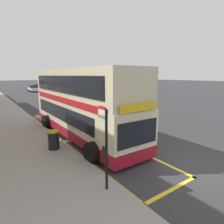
{
  "coord_description": "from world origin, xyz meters",
  "views": [
    {
      "loc": [
        -7.74,
        -4.07,
        4.03
      ],
      "look_at": [
        -0.41,
        6.4,
        1.51
      ],
      "focal_mm": 30.0,
      "sensor_mm": 36.0,
      "label": 1
    }
  ],
  "objects_px": {
    "bus_stop_sign": "(105,143)",
    "parked_car_teal_distant": "(66,97)",
    "parked_car_maroon_ahead": "(36,87)",
    "parked_car_white_far": "(33,89)",
    "parked_car_white_across": "(94,99)",
    "double_decker_bus": "(80,105)",
    "litter_bin": "(54,140)"
  },
  "relations": [
    {
      "from": "bus_stop_sign",
      "to": "parked_car_teal_distant",
      "type": "xyz_separation_m",
      "value": [
        7.37,
        22.27,
        -1.01
      ]
    },
    {
      "from": "parked_car_maroon_ahead",
      "to": "parked_car_white_far",
      "type": "distance_m",
      "value": 5.58
    },
    {
      "from": "parked_car_white_across",
      "to": "parked_car_white_far",
      "type": "xyz_separation_m",
      "value": [
        -1.89,
        26.77,
        0.0
      ]
    },
    {
      "from": "double_decker_bus",
      "to": "parked_car_maroon_ahead",
      "type": "bearing_deg",
      "value": 80.6
    },
    {
      "from": "bus_stop_sign",
      "to": "litter_bin",
      "type": "height_order",
      "value": "bus_stop_sign"
    },
    {
      "from": "parked_car_white_across",
      "to": "parked_car_white_far",
      "type": "bearing_deg",
      "value": 93.47
    },
    {
      "from": "parked_car_teal_distant",
      "to": "litter_bin",
      "type": "relative_size",
      "value": 4.19
    },
    {
      "from": "parked_car_white_across",
      "to": "litter_bin",
      "type": "bearing_deg",
      "value": -127.77
    },
    {
      "from": "parked_car_maroon_ahead",
      "to": "litter_bin",
      "type": "distance_m",
      "value": 45.73
    },
    {
      "from": "parked_car_teal_distant",
      "to": "parked_car_white_far",
      "type": "relative_size",
      "value": 1.0
    },
    {
      "from": "double_decker_bus",
      "to": "parked_car_white_far",
      "type": "distance_m",
      "value": 38.12
    },
    {
      "from": "double_decker_bus",
      "to": "parked_car_maroon_ahead",
      "type": "relative_size",
      "value": 2.72
    },
    {
      "from": "double_decker_bus",
      "to": "bus_stop_sign",
      "type": "relative_size",
      "value": 3.96
    },
    {
      "from": "parked_car_teal_distant",
      "to": "parked_car_white_far",
      "type": "height_order",
      "value": "same"
    },
    {
      "from": "parked_car_teal_distant",
      "to": "bus_stop_sign",
      "type": "bearing_deg",
      "value": 73.86
    },
    {
      "from": "parked_car_white_far",
      "to": "litter_bin",
      "type": "bearing_deg",
      "value": 77.27
    },
    {
      "from": "double_decker_bus",
      "to": "parked_car_white_far",
      "type": "bearing_deg",
      "value": 81.95
    },
    {
      "from": "double_decker_bus",
      "to": "parked_car_maroon_ahead",
      "type": "height_order",
      "value": "double_decker_bus"
    },
    {
      "from": "parked_car_teal_distant",
      "to": "parked_car_white_far",
      "type": "xyz_separation_m",
      "value": [
        0.02,
        21.74,
        0.0
      ]
    },
    {
      "from": "parked_car_teal_distant",
      "to": "parked_car_white_across",
      "type": "relative_size",
      "value": 1.0
    },
    {
      "from": "parked_car_white_far",
      "to": "parked_car_white_across",
      "type": "bearing_deg",
      "value": 92.39
    },
    {
      "from": "double_decker_bus",
      "to": "bus_stop_sign",
      "type": "bearing_deg",
      "value": -108.14
    },
    {
      "from": "bus_stop_sign",
      "to": "litter_bin",
      "type": "xyz_separation_m",
      "value": [
        -0.33,
        4.57,
        -1.17
      ]
    },
    {
      "from": "bus_stop_sign",
      "to": "parked_car_maroon_ahead",
      "type": "height_order",
      "value": "bus_stop_sign"
    },
    {
      "from": "bus_stop_sign",
      "to": "parked_car_white_across",
      "type": "relative_size",
      "value": 0.69
    },
    {
      "from": "bus_stop_sign",
      "to": "parked_car_white_across",
      "type": "height_order",
      "value": "bus_stop_sign"
    },
    {
      "from": "parked_car_white_far",
      "to": "litter_bin",
      "type": "relative_size",
      "value": 4.19
    },
    {
      "from": "bus_stop_sign",
      "to": "parked_car_maroon_ahead",
      "type": "xyz_separation_m",
      "value": [
        9.18,
        49.3,
        -1.01
      ]
    },
    {
      "from": "parked_car_teal_distant",
      "to": "litter_bin",
      "type": "xyz_separation_m",
      "value": [
        -7.7,
        -17.7,
        -0.15
      ]
    },
    {
      "from": "parked_car_teal_distant",
      "to": "parked_car_maroon_ahead",
      "type": "xyz_separation_m",
      "value": [
        1.81,
        27.03,
        0.0
      ]
    },
    {
      "from": "litter_bin",
      "to": "parked_car_teal_distant",
      "type": "bearing_deg",
      "value": 66.48
    },
    {
      "from": "parked_car_maroon_ahead",
      "to": "parked_car_white_far",
      "type": "height_order",
      "value": "same"
    }
  ]
}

